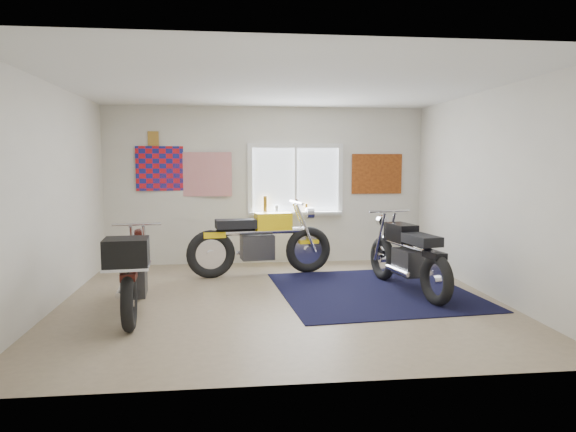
{
  "coord_description": "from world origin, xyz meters",
  "views": [
    {
      "loc": [
        -0.63,
        -6.38,
        1.76
      ],
      "look_at": [
        0.14,
        0.4,
        1.04
      ],
      "focal_mm": 32.0,
      "sensor_mm": 36.0,
      "label": 1
    }
  ],
  "objects": [
    {
      "name": "ground",
      "position": [
        0.0,
        0.0,
        0.0
      ],
      "size": [
        5.5,
        5.5,
        0.0
      ],
      "primitive_type": "plane",
      "color": "#9E896B",
      "rests_on": "ground"
    },
    {
      "name": "room_shell",
      "position": [
        0.0,
        0.0,
        1.64
      ],
      "size": [
        5.5,
        5.5,
        5.5
      ],
      "color": "white",
      "rests_on": "ground"
    },
    {
      "name": "navy_rug",
      "position": [
        1.29,
        0.31,
        0.01
      ],
      "size": [
        2.71,
        2.8,
        0.01
      ],
      "primitive_type": "cube",
      "rotation": [
        0.0,
        0.0,
        0.08
      ],
      "color": "black",
      "rests_on": "ground"
    },
    {
      "name": "window_assembly",
      "position": [
        0.5,
        2.47,
        1.37
      ],
      "size": [
        1.66,
        0.17,
        1.26
      ],
      "color": "white",
      "rests_on": "room_shell"
    },
    {
      "name": "oil_bottles",
      "position": [
        0.24,
        2.4,
        1.01
      ],
      "size": [
        0.78,
        0.07,
        0.28
      ],
      "color": "#885D13",
      "rests_on": "window_assembly"
    },
    {
      "name": "flag_display",
      "position": [
        -1.9,
        2.48,
        2.15
      ],
      "size": [
        1.6,
        0.1,
        1.17
      ],
      "color": "red",
      "rests_on": "room_shell"
    },
    {
      "name": "triumph_poster",
      "position": [
        1.95,
        2.48,
        1.55
      ],
      "size": [
        0.9,
        0.03,
        0.7
      ],
      "primitive_type": "cube",
      "color": "#A54C14",
      "rests_on": "room_shell"
    },
    {
      "name": "yellow_triumph",
      "position": [
        -0.18,
        1.5,
        0.51
      ],
      "size": [
        2.29,
        0.69,
        1.15
      ],
      "rotation": [
        0.0,
        0.0,
        0.15
      ],
      "color": "black",
      "rests_on": "ground"
    },
    {
      "name": "black_chrome_bike",
      "position": [
        1.75,
        0.26,
        0.47
      ],
      "size": [
        0.67,
        2.09,
        1.08
      ],
      "rotation": [
        0.0,
        0.0,
        1.75
      ],
      "color": "black",
      "rests_on": "navy_rug"
    },
    {
      "name": "maroon_tourer",
      "position": [
        -1.74,
        -0.51,
        0.52
      ],
      "size": [
        0.65,
        1.98,
        1.01
      ],
      "rotation": [
        0.0,
        0.0,
        1.66
      ],
      "color": "black",
      "rests_on": "ground"
    }
  ]
}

